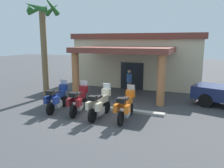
{
  "coord_description": "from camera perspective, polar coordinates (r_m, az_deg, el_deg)",
  "views": [
    {
      "loc": [
        5.24,
        -10.55,
        3.82
      ],
      "look_at": [
        0.09,
        2.08,
        1.2
      ],
      "focal_mm": 36.75,
      "sensor_mm": 36.0,
      "label": 1
    }
  ],
  "objects": [
    {
      "name": "pedestrian",
      "position": [
        16.36,
        4.29,
        1.01
      ],
      "size": [
        0.46,
        0.33,
        1.76
      ],
      "rotation": [
        0.0,
        0.0,
        0.98
      ],
      "color": "brown",
      "rests_on": "ground_plane"
    },
    {
      "name": "motorcycle_cream",
      "position": [
        11.4,
        -3.14,
        -5.05
      ],
      "size": [
        0.71,
        2.21,
        1.61
      ],
      "rotation": [
        0.0,
        0.0,
        1.54
      ],
      "color": "black",
      "rests_on": "ground_plane"
    },
    {
      "name": "motorcycle_orange",
      "position": [
        11.05,
        3.44,
        -5.56
      ],
      "size": [
        0.71,
        2.21,
        1.61
      ],
      "rotation": [
        0.0,
        0.0,
        1.6
      ],
      "color": "black",
      "rests_on": "ground_plane"
    },
    {
      "name": "curb_strip",
      "position": [
        13.14,
        -2.94,
        -5.77
      ],
      "size": [
        7.29,
        0.36,
        0.12
      ],
      "primitive_type": "cube",
      "color": "#ADA89E",
      "rests_on": "ground_plane"
    },
    {
      "name": "ground_plane",
      "position": [
        12.39,
        -4.07,
        -7.12
      ],
      "size": [
        80.0,
        80.0,
        0.0
      ],
      "primitive_type": "plane",
      "color": "#424244"
    },
    {
      "name": "motorcycle_blue",
      "position": [
        12.87,
        -13.49,
        -3.47
      ],
      "size": [
        0.78,
        2.21,
        1.61
      ],
      "rotation": [
        0.0,
        0.0,
        1.7
      ],
      "color": "black",
      "rests_on": "ground_plane"
    },
    {
      "name": "palm_tree_roadside",
      "position": [
        15.81,
        -16.83,
        12.54
      ],
      "size": [
        2.25,
        2.33,
        6.52
      ],
      "color": "brown",
      "rests_on": "ground_plane"
    },
    {
      "name": "motorcycle_maroon",
      "position": [
        12.2,
        -8.3,
        -4.07
      ],
      "size": [
        0.82,
        2.21,
        1.61
      ],
      "rotation": [
        0.0,
        0.0,
        1.72
      ],
      "color": "black",
      "rests_on": "ground_plane"
    },
    {
      "name": "motel_building",
      "position": [
        20.27,
        6.99,
        6.28
      ],
      "size": [
        10.76,
        9.94,
        4.34
      ],
      "rotation": [
        0.0,
        0.0,
        0.02
      ],
      "color": "beige",
      "rests_on": "ground_plane"
    }
  ]
}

